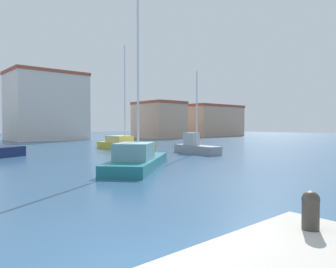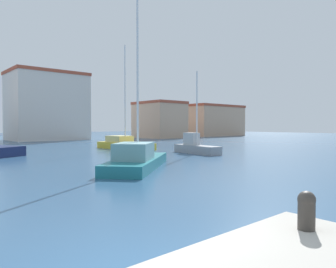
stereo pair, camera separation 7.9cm
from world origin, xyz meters
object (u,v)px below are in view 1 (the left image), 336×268
(sailboat_teal_far_left, at_px, (137,159))
(sailboat_grey_behind_lamppost, at_px, (196,146))
(mooring_bollard, at_px, (311,209))
(sailboat_yellow_distant_north, at_px, (124,144))

(sailboat_teal_far_left, bearing_deg, sailboat_grey_behind_lamppost, 25.64)
(sailboat_grey_behind_lamppost, xyz_separation_m, sailboat_teal_far_left, (-9.39, -4.51, -0.04))
(mooring_bollard, xyz_separation_m, sailboat_yellow_distant_north, (13.21, 25.36, -0.66))
(sailboat_grey_behind_lamppost, distance_m, sailboat_yellow_distant_north, 8.72)
(mooring_bollard, distance_m, sailboat_teal_far_left, 13.54)
(mooring_bollard, height_order, sailboat_grey_behind_lamppost, sailboat_grey_behind_lamppost)
(mooring_bollard, bearing_deg, sailboat_yellow_distant_north, 62.48)
(sailboat_grey_behind_lamppost, height_order, sailboat_teal_far_left, sailboat_teal_far_left)
(mooring_bollard, distance_m, sailboat_yellow_distant_north, 28.60)
(mooring_bollard, bearing_deg, sailboat_teal_far_left, 65.55)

